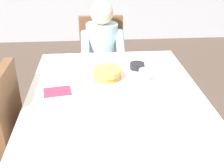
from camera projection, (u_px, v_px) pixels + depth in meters
The scene contains 12 objects.
dining_table_main at pixel (116, 108), 1.76m from camera, with size 1.12×1.52×0.74m.
chair_diner at pixel (102, 57), 2.85m from camera, with size 0.44×0.45×0.93m.
diner_person at pixel (102, 50), 2.64m from camera, with size 0.40×0.43×1.12m.
plate_breakfast at pixel (108, 80), 1.90m from camera, with size 0.28×0.28×0.02m, color white.
breakfast_stack at pixel (107, 74), 1.88m from camera, with size 0.20×0.20×0.08m.
cup_coffee at pixel (145, 75), 1.88m from camera, with size 0.11×0.08×0.08m.
bowl_butter at pixel (137, 66), 2.07m from camera, with size 0.11×0.11×0.04m, color black.
syrup_pitcher at pixel (70, 68), 2.00m from camera, with size 0.08×0.08×0.07m.
fork_left_of_plate at pixel (80, 83), 1.87m from camera, with size 0.18×0.01×0.01m, color silver.
knife_right_of_plate at pixel (136, 81), 1.89m from camera, with size 0.20×0.01×0.01m, color silver.
spoon_near_edge at pixel (103, 108), 1.58m from camera, with size 0.15×0.01×0.01m, color silver.
napkin_folded at pixel (57, 91), 1.76m from camera, with size 0.17×0.12×0.01m, color #8C2D4C.
Camera 1 is at (-0.14, -1.48, 1.59)m, focal length 44.45 mm.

